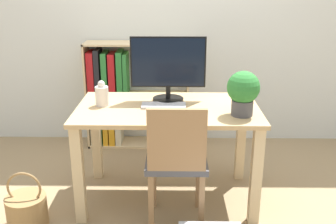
% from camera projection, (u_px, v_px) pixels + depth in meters
% --- Properties ---
extents(ground_plane, '(10.00, 10.00, 0.00)m').
position_uv_depth(ground_plane, '(168.00, 197.00, 3.03)').
color(ground_plane, '#997F5B').
extents(wall_back, '(8.00, 0.05, 2.60)m').
position_uv_depth(wall_back, '(170.00, 11.00, 3.74)').
color(wall_back, silver).
rests_on(wall_back, ground_plane).
extents(desk, '(1.30, 0.74, 0.73)m').
position_uv_depth(desk, '(168.00, 124.00, 2.84)').
color(desk, tan).
rests_on(desk, ground_plane).
extents(monitor, '(0.55, 0.23, 0.47)m').
position_uv_depth(monitor, '(169.00, 66.00, 2.86)').
color(monitor, black).
rests_on(monitor, desk).
extents(keyboard, '(0.32, 0.13, 0.02)m').
position_uv_depth(keyboard, '(164.00, 105.00, 2.80)').
color(keyboard, '#B2B2B7').
rests_on(keyboard, desk).
extents(vase, '(0.09, 0.09, 0.18)m').
position_uv_depth(vase, '(102.00, 95.00, 2.80)').
color(vase, silver).
rests_on(vase, desk).
extents(potted_plant, '(0.22, 0.22, 0.30)m').
position_uv_depth(potted_plant, '(243.00, 91.00, 2.57)').
color(potted_plant, '#4C4C51').
rests_on(potted_plant, desk).
extents(chair, '(0.40, 0.40, 0.88)m').
position_uv_depth(chair, '(176.00, 160.00, 2.54)').
color(chair, '#4C4C51').
rests_on(chair, ground_plane).
extents(bookshelf, '(0.99, 0.28, 1.03)m').
position_uv_depth(bookshelf, '(118.00, 95.00, 3.84)').
color(bookshelf, '#D8BC8C').
rests_on(bookshelf, ground_plane).
extents(basket, '(0.27, 0.27, 0.40)m').
position_uv_depth(basket, '(27.00, 210.00, 2.66)').
color(basket, '#997547').
rests_on(basket, ground_plane).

